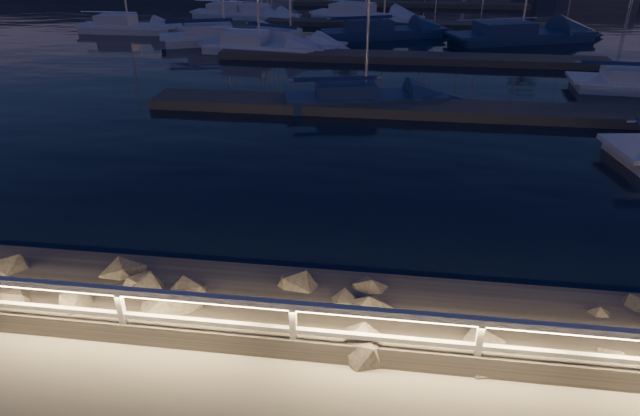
# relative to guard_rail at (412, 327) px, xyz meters

# --- Properties ---
(ground) EXTENTS (400.00, 400.00, 0.00)m
(ground) POSITION_rel_guard_rail_xyz_m (0.07, 0.00, -0.77)
(ground) COLOR gray
(ground) RESTS_ON ground
(harbor_water) EXTENTS (400.00, 440.00, 0.60)m
(harbor_water) POSITION_rel_guard_rail_xyz_m (0.07, 31.22, -1.74)
(harbor_water) COLOR black
(harbor_water) RESTS_ON ground
(guard_rail) EXTENTS (44.11, 0.12, 1.06)m
(guard_rail) POSITION_rel_guard_rail_xyz_m (0.00, 0.00, 0.00)
(guard_rail) COLOR white
(guard_rail) RESTS_ON ground
(floating_docks) EXTENTS (22.00, 36.00, 0.40)m
(floating_docks) POSITION_rel_guard_rail_xyz_m (0.07, 32.50, -1.17)
(floating_docks) COLOR #575048
(floating_docks) RESTS_ON ground
(sailboat_a) EXTENTS (7.44, 3.15, 12.36)m
(sailboat_a) POSITION_rel_guard_rail_xyz_m (-9.11, 26.97, -0.93)
(sailboat_a) COLOR silver
(sailboat_a) RESTS_ON ground
(sailboat_b) EXTENTS (7.12, 3.62, 11.70)m
(sailboat_b) POSITION_rel_guard_rail_xyz_m (-2.01, 16.68, -0.97)
(sailboat_b) COLOR navy
(sailboat_b) RESTS_ON ground
(sailboat_e) EXTENTS (7.31, 2.27, 12.47)m
(sailboat_e) POSITION_rel_guard_rail_xyz_m (-20.13, 32.79, -0.93)
(sailboat_e) COLOR silver
(sailboat_e) RESTS_ON ground
(sailboat_f) EXTENTS (7.34, 4.51, 12.15)m
(sailboat_f) POSITION_rel_guard_rail_xyz_m (-7.53, 28.92, -0.96)
(sailboat_f) COLOR silver
(sailboat_f) RESTS_ON ground
(sailboat_g) EXTENTS (8.67, 5.29, 14.28)m
(sailboat_g) POSITION_rel_guard_rail_xyz_m (-1.92, 33.31, -0.93)
(sailboat_g) COLOR navy
(sailboat_g) RESTS_ON ground
(sailboat_i) EXTENTS (6.79, 4.10, 11.28)m
(sailboat_i) POSITION_rel_guard_rail_xyz_m (-12.04, 40.29, -0.96)
(sailboat_i) COLOR silver
(sailboat_i) RESTS_ON ground
(sailboat_j) EXTENTS (8.55, 5.19, 14.14)m
(sailboat_j) POSITION_rel_guard_rail_xyz_m (-12.18, 29.90, -0.91)
(sailboat_j) COLOR silver
(sailboat_j) RESTS_ON ground
(sailboat_k) EXTENTS (9.39, 5.80, 15.48)m
(sailboat_k) POSITION_rel_guard_rail_xyz_m (-3.64, 40.26, -0.91)
(sailboat_k) COLOR silver
(sailboat_k) RESTS_ON ground
(sailboat_l) EXTENTS (10.18, 6.21, 16.72)m
(sailboat_l) POSITION_rel_guard_rail_xyz_m (7.21, 33.17, -0.91)
(sailboat_l) COLOR navy
(sailboat_l) RESTS_ON ground
(sailboat_n) EXTENTS (7.58, 2.94, 12.61)m
(sailboat_n) POSITION_rel_guard_rail_xyz_m (-14.37, 40.62, -0.95)
(sailboat_n) COLOR silver
(sailboat_n) RESTS_ON ground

